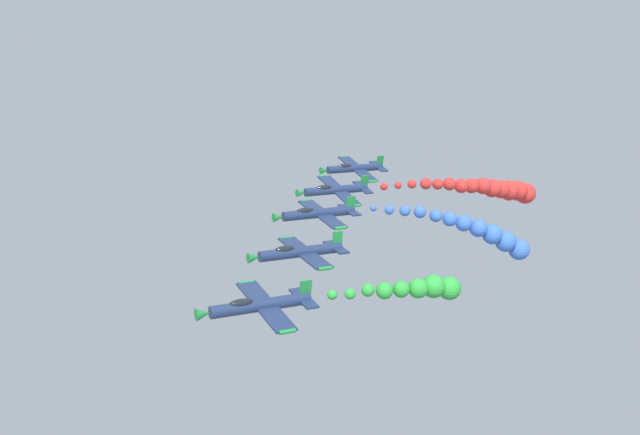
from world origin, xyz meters
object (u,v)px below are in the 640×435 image
Objects in this scene: airplane_right_inner at (318,213)px; airplane_left_outer at (335,190)px; airplane_lead at (259,305)px; airplane_left_inner at (299,252)px; airplane_right_outer at (354,168)px.

airplane_left_outer is at bearing -37.06° from airplane_right_inner.
airplane_left_outer is at bearing -37.65° from airplane_lead.
airplane_left_inner is 1.00× the size of airplane_right_inner.
airplane_right_outer reaches higher than airplane_right_inner.
airplane_left_inner is 12.05m from airplane_right_inner.
airplane_left_inner is at bearing -40.30° from airplane_lead.
airplane_right_inner is at bearing -35.35° from airplane_left_inner.
airplane_left_outer reaches higher than airplane_left_inner.
airplane_left_outer reaches higher than airplane_lead.
airplane_lead is 13.18m from airplane_left_inner.
airplane_left_outer is at bearing 139.58° from airplane_right_outer.
airplane_lead is at bearing 139.70° from airplane_left_inner.
airplane_left_inner reaches higher than airplane_lead.
airplane_right_outer is at bearing -40.42° from airplane_left_outer.
airplane_right_inner is at bearing -37.94° from airplane_lead.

